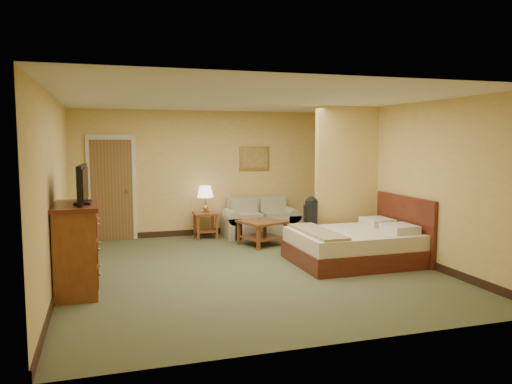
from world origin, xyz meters
name	(u,v)px	position (x,y,z in m)	size (l,w,h in m)	color
floor	(248,269)	(0.00, 0.00, 0.00)	(6.00, 6.00, 0.00)	#4D5134
ceiling	(248,100)	(0.00, 0.00, 2.60)	(6.00, 6.00, 0.00)	white
back_wall	(208,173)	(0.00, 3.00, 1.30)	(5.50, 0.02, 2.60)	#DAB35D
left_wall	(55,191)	(-2.75, 0.00, 1.30)	(0.02, 6.00, 2.60)	#DAB35D
right_wall	(404,181)	(2.75, 0.00, 1.30)	(0.02, 6.00, 2.60)	#DAB35D
partition	(347,178)	(2.15, 0.93, 1.30)	(1.20, 0.15, 2.60)	#DAB35D
door	(112,189)	(-1.95, 2.96, 1.03)	(0.94, 0.16, 2.10)	beige
baseboard	(209,232)	(0.00, 2.99, 0.06)	(5.50, 0.02, 0.12)	black
loveseat	(260,223)	(1.02, 2.57, 0.26)	(1.57, 0.73, 0.79)	tan
side_table	(205,221)	(-0.13, 2.65, 0.34)	(0.48, 0.48, 0.52)	brown
table_lamp	(205,192)	(-0.13, 2.65, 0.94)	(0.33, 0.33, 0.54)	#AD7D3F
coffee_table	(262,228)	(0.74, 1.62, 0.34)	(0.94, 0.94, 0.47)	brown
wall_picture	(255,158)	(1.02, 2.97, 1.60)	(0.66, 0.04, 0.52)	#B78E3F
dresser	(77,248)	(-2.48, -0.47, 0.59)	(0.58, 1.10, 1.17)	brown
tv	(82,185)	(-2.38, -0.47, 1.41)	(0.23, 0.83, 0.50)	black
bed	(357,245)	(1.82, -0.10, 0.29)	(1.96, 1.65, 1.07)	#4B1A11
backpack	(311,209)	(1.38, 0.76, 0.78)	(0.27, 0.33, 0.49)	black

